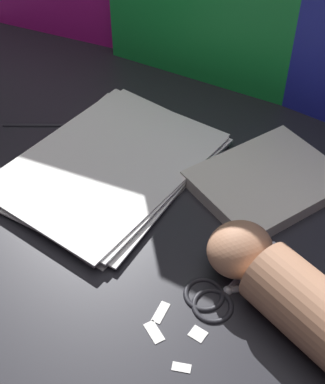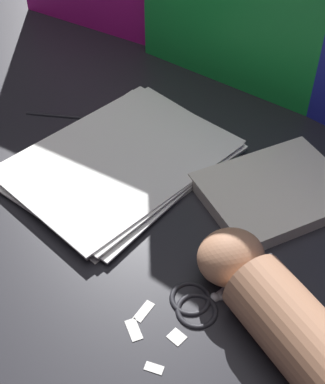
{
  "view_description": "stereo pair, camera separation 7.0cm",
  "coord_description": "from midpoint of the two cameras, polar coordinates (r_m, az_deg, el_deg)",
  "views": [
    {
      "loc": [
        0.34,
        -0.39,
        0.55
      ],
      "look_at": [
        0.04,
        0.03,
        0.06
      ],
      "focal_mm": 50.0,
      "sensor_mm": 36.0,
      "label": 1
    },
    {
      "loc": [
        0.39,
        -0.34,
        0.55
      ],
      "look_at": [
        0.04,
        0.03,
        0.06
      ],
      "focal_mm": 50.0,
      "sensor_mm": 36.0,
      "label": 2
    }
  ],
  "objects": [
    {
      "name": "book_closed",
      "position": [
        0.8,
        14.48,
        -0.05
      ],
      "size": [
        0.22,
        0.25,
        0.02
      ],
      "color": "silver",
      "rests_on": "ground_plane"
    },
    {
      "name": "paper_stack",
      "position": [
        0.83,
        -1.99,
        3.35
      ],
      "size": [
        0.26,
        0.35,
        0.02
      ],
      "color": "white",
      "rests_on": "ground_plane"
    },
    {
      "name": "paper_scrap_near",
      "position": [
        0.64,
        4.8,
        -15.32
      ],
      "size": [
        0.02,
        0.02,
        0.0
      ],
      "color": "white",
      "rests_on": "ground_plane"
    },
    {
      "name": "ground_plane",
      "position": [
        0.75,
        -0.98,
        -2.92
      ],
      "size": [
        6.0,
        6.0,
        0.0
      ],
      "primitive_type": "plane",
      "color": "black"
    },
    {
      "name": "paper_scrap_mid",
      "position": [
        0.66,
        1.15,
        -12.75
      ],
      "size": [
        0.02,
        0.03,
        0.0
      ],
      "color": "white",
      "rests_on": "ground_plane"
    },
    {
      "name": "paper_scrap_far",
      "position": [
        0.64,
        0.14,
        -14.64
      ],
      "size": [
        0.03,
        0.02,
        0.0
      ],
      "color": "white",
      "rests_on": "ground_plane"
    },
    {
      "name": "pen",
      "position": [
        0.94,
        -7.61,
        8.0
      ],
      "size": [
        0.14,
        0.1,
        0.01
      ],
      "color": "black",
      "rests_on": "ground_plane"
    },
    {
      "name": "hand_forearm",
      "position": [
        0.63,
        16.0,
        -12.88
      ],
      "size": [
        0.28,
        0.15,
        0.08
      ],
      "color": "#A87556",
      "rests_on": "ground_plane"
    },
    {
      "name": "scissors",
      "position": [
        0.67,
        8.32,
        -11.16
      ],
      "size": [
        0.13,
        0.16,
        0.01
      ],
      "color": "silver",
      "rests_on": "ground_plane"
    },
    {
      "name": "paper_scrap_side",
      "position": [
        0.62,
        2.52,
        -18.44
      ],
      "size": [
        0.02,
        0.02,
        0.0
      ],
      "color": "white",
      "rests_on": "ground_plane"
    }
  ]
}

